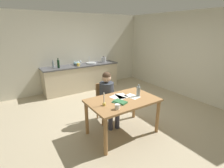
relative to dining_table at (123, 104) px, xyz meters
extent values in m
cube|color=tan|center=(0.38, 0.69, -0.67)|extent=(5.20, 5.20, 0.04)
cube|color=beige|center=(0.38, 3.29, 0.65)|extent=(5.20, 0.12, 2.60)
cube|color=beige|center=(2.98, 0.69, 0.65)|extent=(0.12, 5.20, 2.60)
cube|color=beige|center=(0.38, 2.93, -0.22)|extent=(2.60, 0.60, 0.86)
cube|color=#4C4C51|center=(0.38, 2.93, 0.23)|extent=(2.64, 0.64, 0.04)
cube|color=#9E7042|center=(0.00, 0.00, 0.09)|extent=(1.37, 0.87, 0.04)
cylinder|color=#9E7042|center=(-0.63, -0.37, -0.29)|extent=(0.07, 0.07, 0.72)
cylinder|color=#9E7042|center=(0.63, -0.37, -0.29)|extent=(0.07, 0.07, 0.72)
cylinder|color=#9E7042|center=(-0.63, 0.37, -0.29)|extent=(0.07, 0.07, 0.72)
cylinder|color=#9E7042|center=(0.63, 0.37, -0.29)|extent=(0.07, 0.07, 0.72)
cube|color=#9E7042|center=(-0.01, 0.61, -0.17)|extent=(0.45, 0.45, 0.04)
cube|color=#9E7042|center=(0.01, 0.80, 0.04)|extent=(0.36, 0.08, 0.40)
cylinder|color=#9E7042|center=(-0.20, 0.47, -0.42)|extent=(0.04, 0.04, 0.47)
cylinder|color=#9E7042|center=(0.13, 0.42, -0.42)|extent=(0.04, 0.04, 0.47)
cylinder|color=#9E7042|center=(-0.16, 0.81, -0.42)|extent=(0.04, 0.04, 0.47)
cylinder|color=#9E7042|center=(0.18, 0.76, -0.42)|extent=(0.04, 0.04, 0.47)
cylinder|color=#333842|center=(-0.01, 0.59, 0.05)|extent=(0.36, 0.36, 0.50)
sphere|color=#D8AD8C|center=(-0.01, 0.59, 0.41)|extent=(0.20, 0.20, 0.20)
sphere|color=#473323|center=(-0.01, 0.59, 0.45)|extent=(0.19, 0.19, 0.19)
cylinder|color=#383847|center=(-0.12, 0.42, -0.20)|extent=(0.18, 0.39, 0.13)
cylinder|color=#383847|center=(-0.14, 0.23, -0.43)|extent=(0.10, 0.10, 0.45)
cylinder|color=#383847|center=(0.04, 0.39, -0.20)|extent=(0.18, 0.39, 0.13)
cylinder|color=#383847|center=(0.02, 0.21, -0.43)|extent=(0.10, 0.10, 0.45)
cylinder|color=white|center=(-0.33, -0.28, 0.15)|extent=(0.09, 0.09, 0.09)
torus|color=white|center=(-0.28, -0.28, 0.16)|extent=(0.06, 0.01, 0.06)
cylinder|color=gold|center=(-0.45, -0.03, 0.13)|extent=(0.06, 0.06, 0.05)
cylinder|color=white|center=(-0.45, -0.03, 0.26)|extent=(0.02, 0.02, 0.20)
cube|color=#316E40|center=(-0.13, -0.09, 0.12)|extent=(0.22, 0.28, 0.03)
cube|color=#3E8B6A|center=(-0.16, -0.04, 0.11)|extent=(0.22, 0.23, 0.02)
cube|color=white|center=(0.26, 0.02, 0.11)|extent=(0.27, 0.33, 0.00)
cube|color=white|center=(-0.03, 0.14, 0.11)|extent=(0.28, 0.34, 0.00)
cube|color=white|center=(0.09, 0.17, 0.11)|extent=(0.26, 0.33, 0.00)
cylinder|color=#8C999E|center=(0.38, -0.03, 0.21)|extent=(0.08, 0.08, 0.20)
cylinder|color=#8C999E|center=(0.38, -0.03, 0.33)|extent=(0.03, 0.03, 0.05)
cylinder|color=#B2B7BC|center=(0.77, 2.93, 0.27)|extent=(0.36, 0.36, 0.04)
cylinder|color=silver|center=(0.77, 3.09, 0.37)|extent=(0.02, 0.02, 0.24)
cylinder|color=#8C999E|center=(-0.53, 3.03, 0.35)|extent=(0.06, 0.06, 0.19)
cylinder|color=#8C999E|center=(-0.53, 3.03, 0.47)|extent=(0.03, 0.03, 0.05)
cylinder|color=black|center=(-0.41, 2.86, 0.37)|extent=(0.07, 0.07, 0.25)
cylinder|color=black|center=(-0.41, 2.86, 0.53)|extent=(0.03, 0.03, 0.06)
ellipsoid|color=#668C99|center=(0.25, 3.01, 0.30)|extent=(0.23, 0.23, 0.10)
cylinder|color=#B7BABF|center=(1.29, 2.93, 0.34)|extent=(0.18, 0.18, 0.18)
cone|color=#262628|center=(1.29, 2.93, 0.45)|extent=(0.11, 0.11, 0.04)
cylinder|color=silver|center=(0.43, 3.08, 0.25)|extent=(0.06, 0.06, 0.00)
cylinder|color=silver|center=(0.43, 3.08, 0.29)|extent=(0.01, 0.01, 0.07)
cone|color=silver|center=(0.43, 3.08, 0.36)|extent=(0.07, 0.07, 0.08)
cylinder|color=silver|center=(0.33, 3.08, 0.25)|extent=(0.06, 0.06, 0.00)
cylinder|color=silver|center=(0.33, 3.08, 0.29)|extent=(0.01, 0.01, 0.07)
cone|color=silver|center=(0.33, 3.08, 0.36)|extent=(0.07, 0.07, 0.08)
cylinder|color=silver|center=(0.21, 3.08, 0.25)|extent=(0.06, 0.06, 0.00)
cylinder|color=silver|center=(0.21, 3.08, 0.29)|extent=(0.01, 0.01, 0.07)
cone|color=silver|center=(0.21, 3.08, 0.36)|extent=(0.07, 0.07, 0.08)
cylinder|color=#F2CC4C|center=(0.21, 2.78, 0.30)|extent=(0.09, 0.09, 0.10)
torus|color=#F2CC4C|center=(0.26, 2.78, 0.30)|extent=(0.07, 0.01, 0.07)
camera|label=1|loc=(-1.85, -2.46, 1.44)|focal=27.07mm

